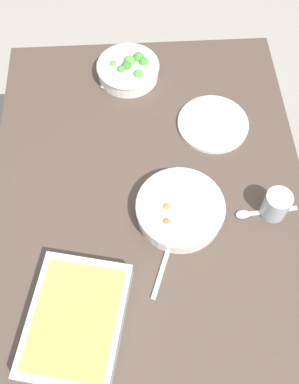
{
  "coord_description": "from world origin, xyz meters",
  "views": [
    {
      "loc": [
        -0.59,
        0.03,
        1.82
      ],
      "look_at": [
        0.0,
        0.0,
        0.74
      ],
      "focal_mm": 40.56,
      "sensor_mm": 36.0,
      "label": 1
    }
  ],
  "objects": [
    {
      "name": "drink_cup",
      "position": [
        -0.08,
        -0.34,
        0.78
      ],
      "size": [
        0.07,
        0.07,
        0.08
      ],
      "color": "#B2BCC6",
      "rests_on": "dining_table"
    },
    {
      "name": "dining_table",
      "position": [
        0.0,
        0.0,
        0.65
      ],
      "size": [
        1.2,
        0.9,
        0.74
      ],
      "color": "#4C3D33",
      "rests_on": "ground_plane"
    },
    {
      "name": "stew_bowl",
      "position": [
        -0.08,
        -0.08,
        0.77
      ],
      "size": [
        0.24,
        0.24,
        0.06
      ],
      "color": "white",
      "rests_on": "dining_table"
    },
    {
      "name": "spoon_by_stew",
      "position": [
        -0.2,
        -0.03,
        0.74
      ],
      "size": [
        0.17,
        0.08,
        0.01
      ],
      "color": "silver",
      "rests_on": "dining_table"
    },
    {
      "name": "spoon_spare",
      "position": [
        -0.08,
        -0.3,
        0.74
      ],
      "size": [
        0.03,
        0.18,
        0.01
      ],
      "color": "silver",
      "rests_on": "dining_table"
    },
    {
      "name": "broccoli_bowl",
      "position": [
        0.45,
        0.04,
        0.77
      ],
      "size": [
        0.21,
        0.21,
        0.07
      ],
      "color": "white",
      "rests_on": "dining_table"
    },
    {
      "name": "ground_plane",
      "position": [
        0.0,
        0.0,
        0.0
      ],
      "size": [
        6.0,
        6.0,
        0.0
      ],
      "primitive_type": "plane",
      "color": "#9E9389"
    },
    {
      "name": "spoon_by_broccoli",
      "position": [
        0.43,
        0.08,
        0.74
      ],
      "size": [
        0.1,
        0.16,
        0.01
      ],
      "color": "silver",
      "rests_on": "dining_table"
    },
    {
      "name": "baking_dish",
      "position": [
        -0.36,
        0.2,
        0.77
      ],
      "size": [
        0.34,
        0.28,
        0.06
      ],
      "color": "silver",
      "rests_on": "dining_table"
    },
    {
      "name": "side_plate",
      "position": [
        0.23,
        -0.21,
        0.75
      ],
      "size": [
        0.22,
        0.22,
        0.01
      ],
      "primitive_type": "cylinder",
      "color": "silver",
      "rests_on": "dining_table"
    }
  ]
}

